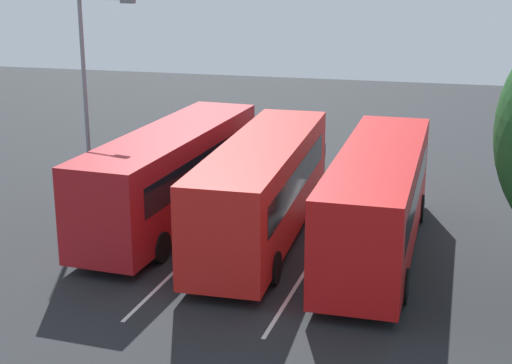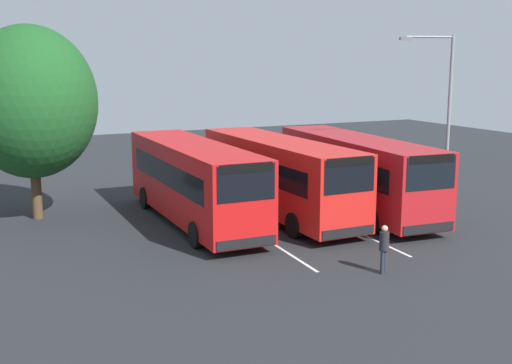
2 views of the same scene
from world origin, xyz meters
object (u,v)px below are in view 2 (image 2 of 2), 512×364
Objects in this scene: pedestrian at (384,245)px; depot_tree at (31,102)px; bus_center_left at (279,174)px; street_lamp at (444,111)px; bus_center_right at (356,171)px; bus_far_left at (194,180)px.

pedestrian is 0.19× the size of depot_tree.
street_lamp reaches higher than bus_center_left.
bus_center_right is at bearing 76.03° from bus_center_left.
street_lamp reaches higher than pedestrian.
bus_center_left is 6.89× the size of pedestrian.
depot_tree is (-4.93, -13.50, 3.26)m from bus_center_right.
pedestrian is at bearing 21.18° from bus_far_left.
street_lamp is (-6.40, 7.92, 3.67)m from pedestrian.
pedestrian is (8.66, -0.58, -0.93)m from bus_center_left.
street_lamp is at bearing 73.67° from bus_center_right.
depot_tree reaches higher than street_lamp.
bus_center_left is at bearing -99.20° from bus_center_right.
street_lamp reaches higher than bus_center_right.
depot_tree is (-4.07, -9.92, 3.26)m from bus_center_left.
pedestrian is at bearing -4.38° from bus_center_left.
bus_center_right is 1.35× the size of depot_tree.
bus_center_right is (0.86, 3.58, 0.00)m from bus_center_left.
bus_center_left is 11.20m from depot_tree.
street_lamp is 0.95× the size of depot_tree.
bus_center_right reaches higher than pedestrian.
pedestrian is at bearing 53.75° from street_lamp.
bus_center_right is 14.73m from depot_tree.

